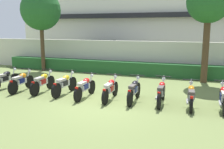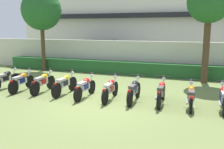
% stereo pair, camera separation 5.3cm
% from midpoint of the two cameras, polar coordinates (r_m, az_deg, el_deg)
% --- Properties ---
extents(ground, '(60.00, 60.00, 0.00)m').
position_cam_midpoint_polar(ground, '(9.38, -2.24, -6.93)').
color(ground, olive).
extents(building, '(24.29, 6.50, 7.07)m').
position_cam_midpoint_polar(building, '(22.77, 11.79, 12.16)').
color(building, silver).
rests_on(building, ground).
extents(compound_wall, '(23.08, 0.30, 1.99)m').
position_cam_midpoint_polar(compound_wall, '(15.73, 7.49, 3.83)').
color(compound_wall, beige).
rests_on(compound_wall, ground).
extents(hedge_row, '(18.46, 0.70, 0.77)m').
position_cam_midpoint_polar(hedge_row, '(15.14, 6.84, 1.26)').
color(hedge_row, '#235628').
rests_on(hedge_row, ground).
extents(parked_car, '(4.71, 2.57, 1.89)m').
position_cam_midpoint_polar(parked_car, '(19.00, -3.07, 4.88)').
color(parked_car, navy).
rests_on(parked_car, ground).
extents(tree_near_inspector, '(2.53, 2.53, 5.16)m').
position_cam_midpoint_polar(tree_near_inspector, '(17.21, -15.53, 13.68)').
color(tree_near_inspector, '#4C3823').
rests_on(tree_near_inspector, ground).
extents(tree_far_side, '(2.17, 2.17, 5.18)m').
position_cam_midpoint_polar(tree_far_side, '(13.79, 21.15, 14.86)').
color(tree_far_side, '#4C3823').
rests_on(tree_far_side, ground).
extents(motorcycle_in_row_0, '(0.60, 1.93, 0.96)m').
position_cam_midpoint_polar(motorcycle_in_row_0, '(12.78, -22.72, -0.94)').
color(motorcycle_in_row_0, black).
rests_on(motorcycle_in_row_0, ground).
extents(motorcycle_in_row_1, '(0.60, 1.82, 0.96)m').
position_cam_midpoint_polar(motorcycle_in_row_1, '(12.00, -19.56, -1.44)').
color(motorcycle_in_row_1, black).
rests_on(motorcycle_in_row_1, ground).
extents(motorcycle_in_row_2, '(0.60, 1.92, 0.97)m').
position_cam_midpoint_polar(motorcycle_in_row_2, '(11.50, -15.16, -1.67)').
color(motorcycle_in_row_2, black).
rests_on(motorcycle_in_row_2, ground).
extents(motorcycle_in_row_3, '(0.60, 1.96, 0.97)m').
position_cam_midpoint_polar(motorcycle_in_row_3, '(10.94, -10.47, -2.07)').
color(motorcycle_in_row_3, black).
rests_on(motorcycle_in_row_3, ground).
extents(motorcycle_in_row_4, '(0.60, 1.90, 0.95)m').
position_cam_midpoint_polar(motorcycle_in_row_4, '(10.31, -5.95, -2.81)').
color(motorcycle_in_row_4, black).
rests_on(motorcycle_in_row_4, ground).
extents(motorcycle_in_row_5, '(0.60, 1.92, 0.95)m').
position_cam_midpoint_polar(motorcycle_in_row_5, '(9.93, -0.24, -3.26)').
color(motorcycle_in_row_5, black).
rests_on(motorcycle_in_row_5, ground).
extents(motorcycle_in_row_6, '(0.60, 1.89, 0.97)m').
position_cam_midpoint_polar(motorcycle_in_row_6, '(9.72, 5.12, -3.56)').
color(motorcycle_in_row_6, black).
rests_on(motorcycle_in_row_6, ground).
extents(motorcycle_in_row_7, '(0.60, 1.94, 0.98)m').
position_cam_midpoint_polar(motorcycle_in_row_7, '(9.58, 11.18, -3.90)').
color(motorcycle_in_row_7, black).
rests_on(motorcycle_in_row_7, ground).
extents(motorcycle_in_row_8, '(0.60, 1.78, 0.94)m').
position_cam_midpoint_polar(motorcycle_in_row_8, '(9.41, 17.49, -4.60)').
color(motorcycle_in_row_8, black).
rests_on(motorcycle_in_row_8, ground).
extents(motorcycle_in_row_9, '(0.60, 1.88, 0.96)m').
position_cam_midpoint_polar(motorcycle_in_row_9, '(9.50, 23.93, -4.82)').
color(motorcycle_in_row_9, black).
rests_on(motorcycle_in_row_9, ground).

